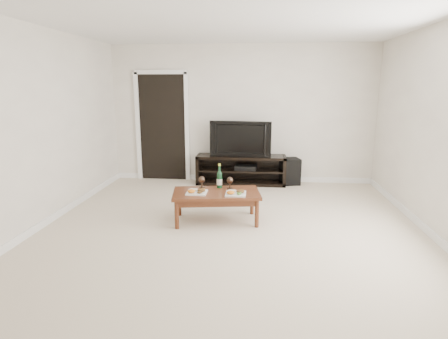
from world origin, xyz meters
TOP-DOWN VIEW (x-y plane):
  - floor at (0.00, 0.00)m, footprint 5.50×5.50m
  - back_wall at (0.00, 2.77)m, footprint 5.00×0.04m
  - ceiling at (0.00, 0.00)m, footprint 5.00×5.50m
  - doorway at (-1.55, 2.73)m, footprint 0.90×0.02m
  - media_console at (0.01, 2.50)m, footprint 1.68×0.45m
  - television at (0.01, 2.50)m, footprint 1.15×0.28m
  - av_receiver at (0.10, 2.48)m, footprint 0.42×0.33m
  - subwoofer at (0.94, 2.57)m, footprint 0.41×0.41m
  - coffee_table at (-0.23, 0.45)m, footprint 1.26×0.81m
  - plate_left at (-0.48, 0.36)m, footprint 0.27×0.27m
  - plate_right at (0.05, 0.35)m, footprint 0.27×0.27m
  - wine_bottle at (-0.21, 0.66)m, footprint 0.07×0.07m
  - goblet_left at (-0.46, 0.63)m, footprint 0.09×0.09m
  - goblet_right at (-0.06, 0.63)m, footprint 0.09×0.09m

SIDE VIEW (x-z plane):
  - floor at x=0.00m, z-range 0.00..0.00m
  - coffee_table at x=-0.23m, z-range 0.00..0.42m
  - subwoofer at x=0.94m, z-range 0.00..0.50m
  - media_console at x=0.01m, z-range 0.00..0.55m
  - av_receiver at x=0.10m, z-range 0.29..0.36m
  - plate_left at x=-0.48m, z-range 0.42..0.49m
  - plate_right at x=0.05m, z-range 0.42..0.49m
  - goblet_left at x=-0.46m, z-range 0.42..0.59m
  - goblet_right at x=-0.06m, z-range 0.42..0.59m
  - wine_bottle at x=-0.21m, z-range 0.42..0.77m
  - television at x=0.01m, z-range 0.55..1.21m
  - doorway at x=-1.55m, z-range 0.00..2.05m
  - back_wall at x=0.00m, z-range 0.00..2.60m
  - ceiling at x=0.00m, z-range 2.60..2.64m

